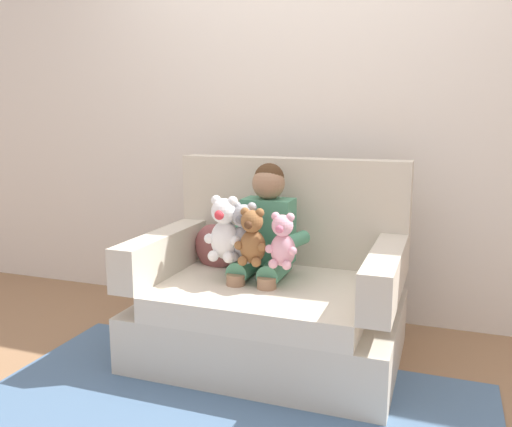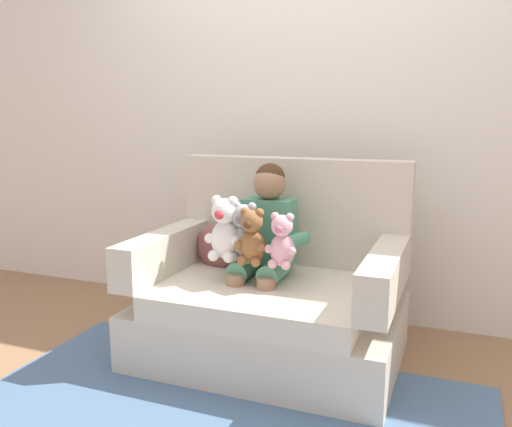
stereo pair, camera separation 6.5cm
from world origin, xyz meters
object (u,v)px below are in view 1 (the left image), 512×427
object	(u,v)px
armchair	(273,296)
plush_pink	(282,242)
plush_brown	(252,238)
plush_grey	(244,233)
plush_white	(224,230)
seated_child	(264,236)
throw_pillow	(214,247)

from	to	relation	value
armchair	plush_pink	xyz separation A→B (m)	(0.10, -0.15, 0.33)
plush_brown	plush_pink	world-z (taller)	plush_brown
armchair	plush_brown	distance (m)	0.38
plush_brown	plush_grey	bearing A→B (deg)	163.29
plush_white	plush_brown	bearing A→B (deg)	1.14
plush_white	plush_brown	world-z (taller)	plush_white
plush_grey	plush_brown	xyz separation A→B (m)	(0.06, -0.05, -0.01)
plush_grey	plush_pink	xyz separation A→B (m)	(0.21, -0.05, -0.01)
seated_child	plush_grey	distance (m)	0.15
armchair	plush_grey	size ratio (longest dim) A/B	4.34
plush_white	armchair	bearing A→B (deg)	42.15
armchair	throw_pillow	world-z (taller)	armchair
throw_pillow	plush_pink	bearing A→B (deg)	-29.48
seated_child	throw_pillow	bearing A→B (deg)	170.17
seated_child	armchair	bearing A→B (deg)	-13.35
plush_grey	throw_pillow	bearing A→B (deg)	123.92
armchair	plush_white	distance (m)	0.44
seated_child	throw_pillow	size ratio (longest dim) A/B	3.17
armchair	plush_pink	world-z (taller)	armchair
armchair	plush_grey	distance (m)	0.38
plush_brown	plush_pink	xyz separation A→B (m)	(0.15, 0.00, -0.01)
armchair	plush_pink	bearing A→B (deg)	-58.05
plush_brown	throw_pillow	size ratio (longest dim) A/B	1.07
plush_grey	throw_pillow	xyz separation A→B (m)	(-0.27, 0.22, -0.15)
plush_grey	throw_pillow	distance (m)	0.38
plush_grey	plush_white	size ratio (longest dim) A/B	0.91
plush_grey	plush_white	bearing A→B (deg)	174.75
plush_brown	plush_pink	distance (m)	0.15
plush_brown	throw_pillow	bearing A→B (deg)	162.14
plush_brown	seated_child	bearing A→B (deg)	111.80
plush_white	seated_child	bearing A→B (deg)	54.39
plush_grey	plush_pink	bearing A→B (deg)	-27.98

